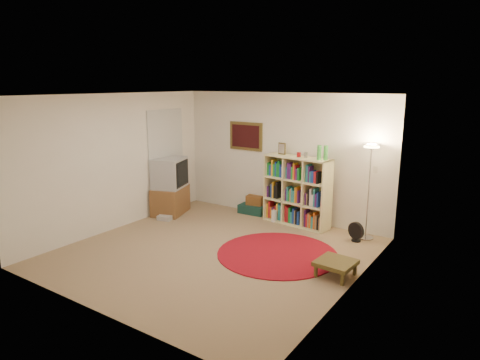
% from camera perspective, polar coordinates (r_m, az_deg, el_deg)
% --- Properties ---
extents(room, '(4.54, 4.54, 2.54)m').
position_cam_1_polar(room, '(6.73, -3.71, 0.63)').
color(room, '#947756').
rests_on(room, ground).
extents(bookshelf, '(1.36, 0.54, 1.59)m').
position_cam_1_polar(bookshelf, '(8.24, 7.50, -1.58)').
color(bookshelf, '#FFF3AA').
rests_on(bookshelf, ground).
extents(floor_lamp, '(0.37, 0.37, 1.69)m').
position_cam_1_polar(floor_lamp, '(7.57, 17.04, 2.54)').
color(floor_lamp, '#B7B6BB').
rests_on(floor_lamp, ground).
extents(floor_fan, '(0.30, 0.21, 0.35)m').
position_cam_1_polar(floor_fan, '(7.67, 15.21, -6.68)').
color(floor_fan, black).
rests_on(floor_fan, ground).
extents(tv_stand, '(0.79, 0.94, 1.18)m').
position_cam_1_polar(tv_stand, '(8.99, -9.30, -0.93)').
color(tv_stand, brown).
rests_on(tv_stand, ground).
extents(dvd_box, '(0.32, 0.28, 0.09)m').
position_cam_1_polar(dvd_box, '(8.72, -9.92, -4.94)').
color(dvd_box, '#B1B1B6').
rests_on(dvd_box, ground).
extents(suitcase, '(0.58, 0.39, 0.18)m').
position_cam_1_polar(suitcase, '(9.01, 1.76, -3.87)').
color(suitcase, '#143731').
rests_on(suitcase, ground).
extents(wicker_basket, '(0.38, 0.29, 0.20)m').
position_cam_1_polar(wicker_basket, '(8.97, 2.07, -2.68)').
color(wicker_basket, brown).
rests_on(wicker_basket, suitcase).
extents(duffel_bag, '(0.38, 0.32, 0.25)m').
position_cam_1_polar(duffel_bag, '(8.78, 5.71, -4.13)').
color(duffel_bag, black).
rests_on(duffel_bag, ground).
extents(paper_towel, '(0.13, 0.13, 0.23)m').
position_cam_1_polar(paper_towel, '(8.47, 4.57, -4.82)').
color(paper_towel, white).
rests_on(paper_towel, ground).
extents(red_rug, '(1.93, 1.93, 0.02)m').
position_cam_1_polar(red_rug, '(6.97, 5.00, -9.75)').
color(red_rug, maroon).
rests_on(red_rug, ground).
extents(side_table, '(0.54, 0.54, 0.23)m').
position_cam_1_polar(side_table, '(6.29, 12.65, -10.79)').
color(side_table, '#493B19').
rests_on(side_table, ground).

